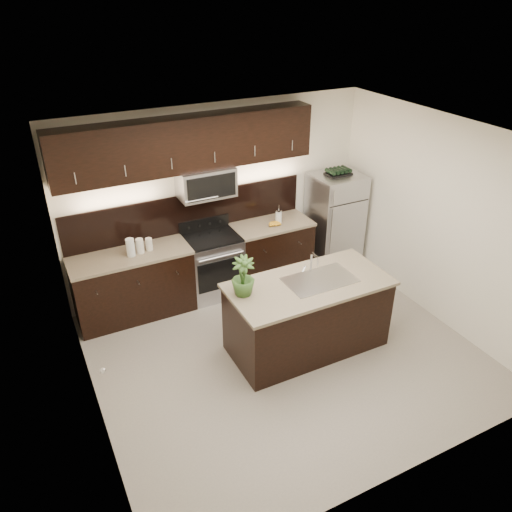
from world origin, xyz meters
The scene contains 12 objects.
ground centered at (0.00, 0.00, 0.00)m, with size 4.50×4.50×0.00m, color gray.
room_walls centered at (-0.11, -0.04, 1.70)m, with size 4.52×4.02×2.71m.
counter_run centered at (-0.46, 1.69, 0.47)m, with size 3.51×0.65×0.94m.
upper_fixtures centered at (-0.43, 1.84, 2.14)m, with size 3.49×0.40×1.66m.
island centered at (0.31, 0.02, 0.47)m, with size 1.96×0.96×0.94m.
sink_faucet centered at (0.46, 0.03, 0.96)m, with size 0.84×0.50×0.28m.
refrigerator centered at (1.80, 1.63, 0.77)m, with size 0.74×0.67×1.53m, color #B2B2B7.
wine_rack centered at (1.80, 1.63, 1.57)m, with size 0.38×0.23×0.09m.
plant centered at (-0.49, 0.16, 1.18)m, with size 0.26×0.26×0.47m, color #305220.
canisters centered at (-1.30, 1.66, 1.05)m, with size 0.36×0.15×0.24m.
french_press centered at (0.80, 1.64, 1.05)m, with size 0.10×0.10×0.28m.
bananas centered at (0.65, 1.61, 0.97)m, with size 0.19×0.15×0.06m, color gold.
Camera 1 is at (-2.51, -4.17, 4.09)m, focal length 35.00 mm.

